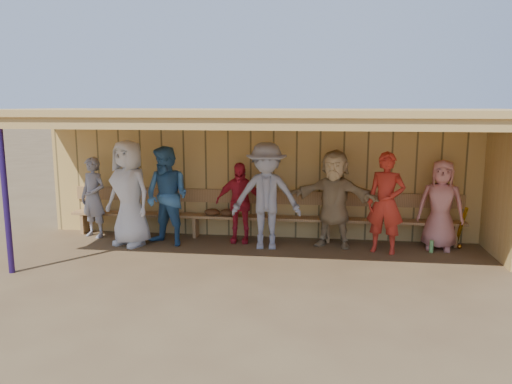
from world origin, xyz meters
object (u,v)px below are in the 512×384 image
Objects in this scene: player_b at (129,193)px; player_c at (167,196)px; player_e at (266,196)px; player_g at (386,203)px; player_a at (93,197)px; player_f at (334,199)px; player_h at (441,205)px; player_d at (239,203)px; bench at (261,212)px.

player_b is 0.70m from player_c.
player_g is (2.09, 0.00, -0.07)m from player_e.
player_f reaches higher than player_a.
player_a is 4.65m from player_f.
player_e is (1.83, 0.03, 0.04)m from player_c.
player_g is at bearing -149.32° from player_h.
player_c is 1.13× the size of player_h.
player_b is 2.53m from player_e.
player_e is at bearing 22.69° from player_c.
player_d is 1.76m from player_f.
bench is at bearing 41.45° from player_b.
player_h is at bearing 20.38° from player_a.
player_d is (1.28, 0.37, -0.16)m from player_c.
player_b is at bearing -163.46° from player_h.
player_d is 0.79× the size of player_e.
player_d is at bearing 143.57° from player_e.
bench is at bearing 178.39° from player_f.
player_c reaches higher than player_a.
player_d reaches higher than bench.
player_e is at bearing 14.71° from player_a.
player_f is at bearing -1.30° from player_d.
player_b is at bearing -160.62° from player_g.
player_h is at bearing 15.42° from player_f.
bench is (3.27, 0.31, -0.26)m from player_a.
player_e is 1.24m from player_f.
player_f reaches higher than player_h.
player_h is (4.92, 0.37, -0.10)m from player_c.
player_f is at bearing -179.35° from player_g.
player_a is 0.21× the size of bench.
player_b is 1.28× the size of player_d.
player_e is at bearing -161.83° from player_h.
player_h reaches higher than player_a.
player_a is at bearing -171.24° from player_c.
player_h is at bearing 0.83° from player_d.
player_d is (1.97, 0.46, -0.22)m from player_b.
player_e is 0.80m from bench.
player_g is 2.38m from bench.
player_g is 0.23× the size of bench.
bench is (-2.26, 0.65, -0.36)m from player_g.
player_f is at bearing 19.58° from player_a.
player_h is at bearing -5.34° from bench.
player_d is 0.68m from player_e.
player_b is at bearing -162.02° from bench.
player_b is at bearing -151.14° from player_c.
player_e reaches higher than player_a.
player_c is at bearing 30.59° from player_b.
player_g is at bearing -4.63° from player_e.
player_f reaches higher than player_d.
player_c is 0.95× the size of player_e.
player_c is 1.03× the size of player_f.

